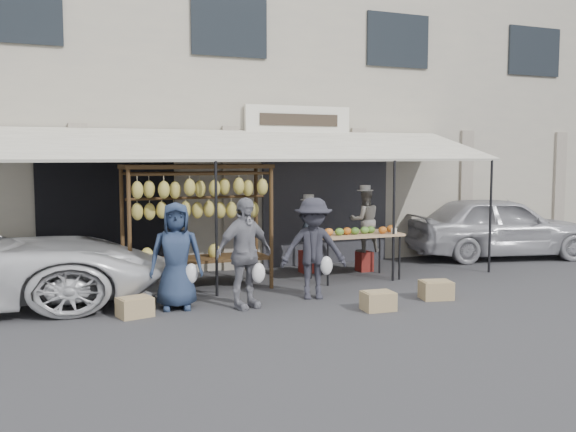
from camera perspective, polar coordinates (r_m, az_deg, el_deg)
name	(u,v)px	position (r m, az deg, el deg)	size (l,w,h in m)	color
ground_plane	(298,305)	(10.38, 0.85, -7.92)	(90.00, 90.00, 0.00)	#2D2D30
shophouse	(193,105)	(16.31, -8.44, 9.74)	(24.00, 6.15, 7.30)	gray
awning	(250,146)	(12.23, -3.40, 6.23)	(10.00, 2.35, 2.92)	silver
banana_rack	(198,202)	(11.38, -8.00, 1.22)	(2.60, 0.90, 2.24)	#362614
produce_table	(357,235)	(12.40, 6.11, -1.65)	(1.70, 0.90, 1.04)	tan
vendor_left	(309,225)	(13.08, 1.84, -0.76)	(0.39, 0.26, 1.08)	#29313C
vendor_right	(365,220)	(13.31, 6.84, -0.39)	(0.63, 0.49, 1.30)	gray
customer_left	(176,256)	(10.13, -9.91, -3.51)	(0.82, 0.53, 1.67)	#24334F
customer_mid	(244,253)	(10.04, -3.93, -3.31)	(1.02, 0.43, 1.74)	gray
customer_right	(313,248)	(10.70, 2.27, -2.90)	(1.09, 0.63, 1.69)	#292932
stool_left	(308,262)	(13.18, 1.83, -4.07)	(0.32, 0.32, 0.45)	maroon
stool_right	(364,261)	(13.43, 6.80, -4.02)	(0.29, 0.29, 0.41)	maroon
crate_near_a	(378,301)	(10.11, 8.01, -7.49)	(0.48, 0.37, 0.29)	tan
crate_near_b	(436,290)	(11.06, 13.02, -6.43)	(0.51, 0.38, 0.30)	tan
crate_far	(135,307)	(9.88, -13.46, -7.88)	(0.48, 0.37, 0.29)	tan
sedan	(499,227)	(15.82, 18.25, -0.90)	(1.74, 4.32, 1.47)	#ACACB1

